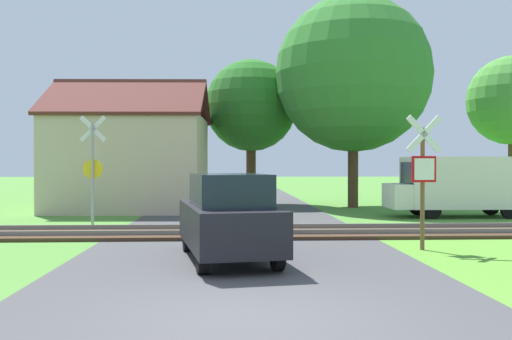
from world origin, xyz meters
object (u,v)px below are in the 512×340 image
at_px(tree_right, 353,74).
at_px(parked_car, 228,217).
at_px(house, 131,161).
at_px(stop_sign_near, 423,174).
at_px(tree_center, 251,106).
at_px(mail_truck, 458,184).
at_px(tree_far, 512,101).
at_px(crossing_sign_far, 93,164).

height_order(tree_right, parked_car, tree_right).
height_order(house, tree_right, tree_right).
xyz_separation_m(stop_sign_near, tree_right, (1.16, 12.77, 4.28)).
xyz_separation_m(tree_center, mail_truck, (7.45, -7.14, -3.58)).
xyz_separation_m(tree_center, parked_car, (-1.08, -16.32, -3.93)).
distance_m(stop_sign_near, tree_far, 18.37).
bearing_deg(stop_sign_near, tree_right, -103.97).
xyz_separation_m(stop_sign_near, mail_truck, (4.06, 7.98, -0.52)).
distance_m(tree_far, parked_car, 22.12).
relative_size(stop_sign_near, crossing_sign_far, 0.87).
xyz_separation_m(house, tree_right, (9.84, 0.99, 3.92)).
relative_size(tree_center, mail_truck, 1.44).
bearing_deg(stop_sign_near, crossing_sign_far, -42.45).
height_order(mail_truck, parked_car, mail_truck).
relative_size(house, tree_far, 0.90).
bearing_deg(crossing_sign_far, parked_car, -55.27).
relative_size(stop_sign_near, parked_car, 0.74).
height_order(stop_sign_near, crossing_sign_far, crossing_sign_far).
height_order(crossing_sign_far, house, house).
height_order(stop_sign_near, tree_center, tree_center).
bearing_deg(parked_car, mail_truck, 37.34).
bearing_deg(mail_truck, crossing_sign_far, 99.54).
relative_size(crossing_sign_far, parked_car, 0.84).
relative_size(stop_sign_near, tree_center, 0.44).
relative_size(tree_right, mail_truck, 1.95).
distance_m(tree_right, tree_far, 8.98).
bearing_deg(house, tree_center, 34.26).
bearing_deg(tree_far, tree_right, -164.33).
bearing_deg(tree_center, tree_right, -27.32).
bearing_deg(stop_sign_near, tree_center, -86.14).
height_order(tree_center, mail_truck, tree_center).
relative_size(mail_truck, parked_car, 1.17).
bearing_deg(crossing_sign_far, house, 90.56).
height_order(tree_far, mail_truck, tree_far).
distance_m(house, parked_car, 13.70).
distance_m(stop_sign_near, house, 14.63).
distance_m(house, tree_far, 19.00).
relative_size(crossing_sign_far, tree_far, 0.48).
bearing_deg(house, tree_far, 12.44).
bearing_deg(tree_right, tree_center, 152.68).
bearing_deg(mail_truck, stop_sign_near, 153.59).
height_order(crossing_sign_far, tree_right, tree_right).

